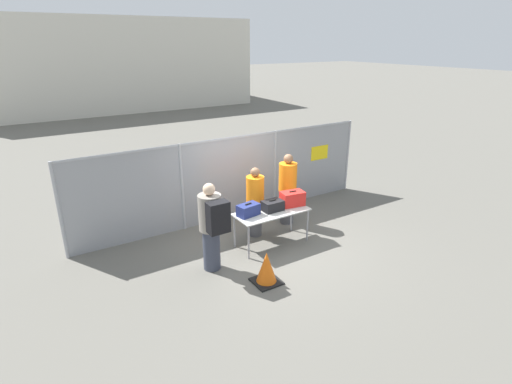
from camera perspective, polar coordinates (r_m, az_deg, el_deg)
The scene contains 12 objects.
ground_plane at distance 9.11m, azimuth 1.60°, elevation -7.16°, with size 120.00×120.00×0.00m, color #605E56.
fence_section at distance 9.98m, azimuth -3.43°, elevation 2.28°, with size 7.95×0.07×2.10m.
inspection_table at distance 8.74m, azimuth 2.27°, elevation -3.17°, with size 1.66×0.72×0.79m.
suitcase_navy at distance 8.47m, azimuth -1.10°, elevation -2.57°, with size 0.50×0.34×0.27m.
suitcase_black at distance 8.72m, azimuth 2.38°, elevation -1.95°, with size 0.45×0.31×0.25m.
suitcase_red at distance 9.01m, azimuth 5.22°, elevation -0.93°, with size 0.56×0.40×0.35m.
traveler_hooded at distance 7.68m, azimuth -6.32°, elevation -4.62°, with size 0.45×0.69×1.80m.
security_worker_near at distance 9.08m, azimuth -0.13°, elevation -1.30°, with size 0.41×0.41×1.65m.
security_worker_far at distance 9.73m, azimuth 4.52°, elevation 0.55°, with size 0.44×0.44×1.77m.
utility_trailer at distance 12.12m, azimuth -1.13°, elevation 2.30°, with size 3.68×2.16×0.72m.
distant_hangar at distance 31.53m, azimuth -21.01°, elevation 16.92°, with size 17.32×11.52×5.61m.
traffic_cone at distance 7.58m, azimuth 1.51°, elevation -10.86°, with size 0.50×0.50×0.63m.
Camera 1 is at (-4.46, -6.69, 4.29)m, focal length 28.00 mm.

